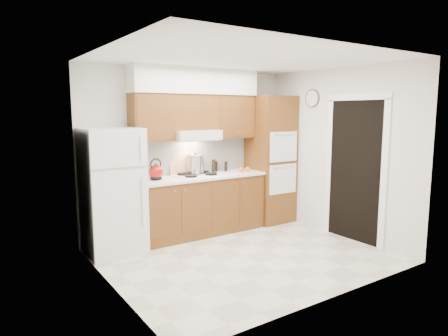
{
  "coord_description": "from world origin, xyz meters",
  "views": [
    {
      "loc": [
        -3.12,
        -4.15,
        1.94
      ],
      "look_at": [
        -0.03,
        0.45,
        1.15
      ],
      "focal_mm": 32.0,
      "sensor_mm": 36.0,
      "label": 1
    }
  ],
  "objects_px": {
    "kettle": "(156,172)",
    "fridge": "(112,191)",
    "stock_pot": "(195,164)",
    "oven_cabinet": "(270,159)"
  },
  "relations": [
    {
      "from": "oven_cabinet",
      "to": "stock_pot",
      "type": "distance_m",
      "value": 1.44
    },
    {
      "from": "fridge",
      "to": "oven_cabinet",
      "type": "distance_m",
      "value": 2.86
    },
    {
      "from": "stock_pot",
      "to": "fridge",
      "type": "bearing_deg",
      "value": -172.29
    },
    {
      "from": "fridge",
      "to": "stock_pot",
      "type": "distance_m",
      "value": 1.45
    },
    {
      "from": "fridge",
      "to": "oven_cabinet",
      "type": "height_order",
      "value": "oven_cabinet"
    },
    {
      "from": "oven_cabinet",
      "to": "kettle",
      "type": "relative_size",
      "value": 10.44
    },
    {
      "from": "fridge",
      "to": "oven_cabinet",
      "type": "xyz_separation_m",
      "value": [
        2.85,
        0.03,
        0.24
      ]
    },
    {
      "from": "fridge",
      "to": "oven_cabinet",
      "type": "bearing_deg",
      "value": 0.7
    },
    {
      "from": "oven_cabinet",
      "to": "kettle",
      "type": "xyz_separation_m",
      "value": [
        -2.17,
        0.03,
        -0.04
      ]
    },
    {
      "from": "kettle",
      "to": "fridge",
      "type": "bearing_deg",
      "value": -165.06
    }
  ]
}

